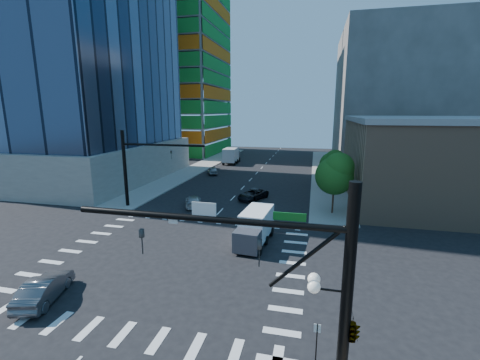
# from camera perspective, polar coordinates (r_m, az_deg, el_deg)

# --- Properties ---
(ground) EXTENTS (160.00, 160.00, 0.00)m
(ground) POSITION_cam_1_polar(r_m,az_deg,el_deg) (26.55, -11.18, -13.26)
(ground) COLOR black
(ground) RESTS_ON ground
(road_markings) EXTENTS (20.00, 20.00, 0.01)m
(road_markings) POSITION_cam_1_polar(r_m,az_deg,el_deg) (26.55, -11.18, -13.25)
(road_markings) COLOR silver
(road_markings) RESTS_ON ground
(sidewalk_ne) EXTENTS (5.00, 60.00, 0.15)m
(sidewalk_ne) POSITION_cam_1_polar(r_m,az_deg,el_deg) (62.82, 14.95, 1.44)
(sidewalk_ne) COLOR gray
(sidewalk_ne) RESTS_ON ground
(sidewalk_nw) EXTENTS (5.00, 60.00, 0.15)m
(sidewalk_nw) POSITION_cam_1_polar(r_m,az_deg,el_deg) (66.75, -7.02, 2.38)
(sidewalk_nw) COLOR gray
(sidewalk_nw) RESTS_ON ground
(construction_building) EXTENTS (25.16, 34.50, 70.60)m
(construction_building) POSITION_cam_1_polar(r_m,az_deg,el_deg) (92.72, -11.76, 20.16)
(construction_building) COLOR gray
(construction_building) RESTS_ON ground
(commercial_building) EXTENTS (20.50, 22.50, 10.60)m
(commercial_building) POSITION_cam_1_polar(r_m,az_deg,el_deg) (46.59, 31.50, 2.98)
(commercial_building) COLOR #A37C5E
(commercial_building) RESTS_ON ground
(bg_building_ne) EXTENTS (24.00, 30.00, 28.00)m
(bg_building_ne) POSITION_cam_1_polar(r_m,az_deg,el_deg) (78.64, 26.09, 12.92)
(bg_building_ne) COLOR #5B5652
(bg_building_ne) RESTS_ON ground
(signal_mast_se) EXTENTS (10.51, 2.48, 9.00)m
(signal_mast_se) POSITION_cam_1_polar(r_m,az_deg,el_deg) (12.04, 13.89, -19.67)
(signal_mast_se) COLOR black
(signal_mast_se) RESTS_ON sidewalk_se
(signal_mast_nw) EXTENTS (10.20, 0.40, 9.00)m
(signal_mast_nw) POSITION_cam_1_polar(r_m,az_deg,el_deg) (39.34, -18.02, 3.07)
(signal_mast_nw) COLOR black
(signal_mast_nw) RESTS_ON sidewalk_nw
(tree_south) EXTENTS (4.16, 4.16, 6.82)m
(tree_south) POSITION_cam_1_polar(r_m,az_deg,el_deg) (36.36, 16.68, 1.16)
(tree_south) COLOR #382316
(tree_south) RESTS_ON sidewalk_ne
(tree_north) EXTENTS (3.54, 3.52, 5.78)m
(tree_north) POSITION_cam_1_polar(r_m,az_deg,el_deg) (48.31, 16.17, 2.97)
(tree_north) COLOR #382316
(tree_north) RESTS_ON sidewalk_ne
(no_parking_sign) EXTENTS (0.30, 0.06, 2.20)m
(no_parking_sign) POSITION_cam_1_polar(r_m,az_deg,el_deg) (16.17, 13.46, -26.02)
(no_parking_sign) COLOR black
(no_parking_sign) RESTS_ON ground
(car_nb_far) EXTENTS (3.99, 5.34, 1.35)m
(car_nb_far) POSITION_cam_1_polar(r_m,az_deg,el_deg) (41.82, 2.31, -2.57)
(car_nb_far) COLOR black
(car_nb_far) RESTS_ON ground
(car_sb_near) EXTENTS (3.42, 4.88, 1.31)m
(car_sb_near) POSITION_cam_1_polar(r_m,az_deg,el_deg) (39.17, -8.30, -3.74)
(car_sb_near) COLOR #BBBBBB
(car_sb_near) RESTS_ON ground
(car_sb_mid) EXTENTS (3.14, 4.38, 1.39)m
(car_sb_mid) POSITION_cam_1_polar(r_m,az_deg,el_deg) (58.74, -4.89, 1.70)
(car_sb_mid) COLOR gray
(car_sb_mid) RESTS_ON ground
(car_sb_cross) EXTENTS (2.76, 4.81, 1.50)m
(car_sb_cross) POSITION_cam_1_polar(r_m,az_deg,el_deg) (23.73, -31.43, -16.13)
(car_sb_cross) COLOR #545459
(car_sb_cross) RESTS_ON ground
(box_truck_near) EXTENTS (2.77, 5.61, 2.85)m
(box_truck_near) POSITION_cam_1_polar(r_m,az_deg,el_deg) (27.89, 2.51, -8.94)
(box_truck_near) COLOR black
(box_truck_near) RESTS_ON ground
(box_truck_far) EXTENTS (3.11, 6.70, 3.45)m
(box_truck_far) POSITION_cam_1_polar(r_m,az_deg,el_deg) (70.86, -1.48, 4.22)
(box_truck_far) COLOR black
(box_truck_far) RESTS_ON ground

